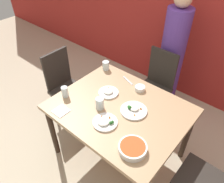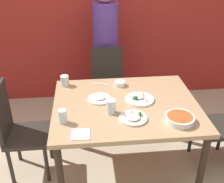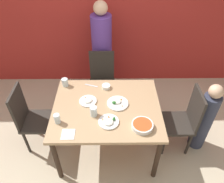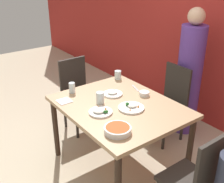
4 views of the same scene
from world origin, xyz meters
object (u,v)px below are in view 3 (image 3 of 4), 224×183
bowl_curry (142,125)px  glass_water_tall (94,111)px  person_adult (102,55)px  plate_rice_adult (88,101)px  chair_adult_spot (102,80)px  chair_child_spot (184,119)px  person_child (204,119)px

bowl_curry → glass_water_tall: size_ratio=1.92×
person_adult → plate_rice_adult: (-0.15, -1.10, 0.03)m
chair_adult_spot → plate_rice_adult: size_ratio=4.47×
chair_child_spot → bowl_curry: bearing=-60.2°
person_child → person_adult: bearing=139.1°
chair_adult_spot → person_adult: size_ratio=0.59×
chair_child_spot → person_child: 0.27m
person_child → glass_water_tall: person_child is taller
chair_adult_spot → plate_rice_adult: (-0.15, -0.78, 0.28)m
person_child → plate_rice_adult: (-1.49, 0.07, 0.28)m
plate_rice_adult → person_adult: bearing=82.4°
plate_rice_adult → bowl_curry: bearing=-33.4°
plate_rice_adult → chair_child_spot: bearing=-3.1°
plate_rice_adult → chair_adult_spot: bearing=79.3°
person_child → bowl_curry: size_ratio=4.53×
bowl_curry → glass_water_tall: bearing=160.9°
glass_water_tall → person_adult: bearing=87.4°
chair_child_spot → person_child: size_ratio=0.90×
person_adult → chair_adult_spot: bearing=-90.0°
person_adult → plate_rice_adult: bearing=-97.6°
bowl_curry → chair_child_spot: bearing=29.8°
chair_adult_spot → bowl_curry: 1.31m
chair_child_spot → person_adult: bearing=-137.3°
chair_child_spot → bowl_curry: (-0.60, -0.34, 0.29)m
chair_adult_spot → chair_child_spot: 1.36m
chair_child_spot → person_adult: (-1.07, 1.16, 0.25)m
person_adult → person_child: (1.35, -1.16, -0.25)m
person_adult → person_child: bearing=-40.9°
person_child → chair_adult_spot: bearing=147.9°
person_child → glass_water_tall: 1.45m
bowl_curry → chair_adult_spot: bearing=111.8°
person_child → chair_child_spot: bearing=180.0°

